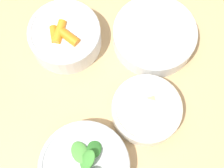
% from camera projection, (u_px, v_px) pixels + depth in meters
% --- Properties ---
extents(ground_plane, '(10.00, 10.00, 0.00)m').
position_uv_depth(ground_plane, '(98.00, 143.00, 1.43)').
color(ground_plane, gray).
extents(dining_table, '(1.18, 0.85, 0.78)m').
position_uv_depth(dining_table, '(88.00, 107.00, 0.81)').
color(dining_table, tan).
rests_on(dining_table, ground_plane).
extents(bowl_carrots, '(0.16, 0.16, 0.07)m').
position_uv_depth(bowl_carrots, '(64.00, 36.00, 0.71)').
color(bowl_carrots, silver).
rests_on(bowl_carrots, dining_table).
extents(bowl_greens, '(0.18, 0.18, 0.09)m').
position_uv_depth(bowl_greens, '(84.00, 168.00, 0.62)').
color(bowl_greens, silver).
rests_on(bowl_greens, dining_table).
extents(bowl_beans_hotdog, '(0.19, 0.19, 0.05)m').
position_uv_depth(bowl_beans_hotdog, '(153.00, 36.00, 0.72)').
color(bowl_beans_hotdog, silver).
rests_on(bowl_beans_hotdog, dining_table).
extents(bowl_cookies, '(0.15, 0.15, 0.05)m').
position_uv_depth(bowl_cookies, '(145.00, 110.00, 0.66)').
color(bowl_cookies, silver).
rests_on(bowl_cookies, dining_table).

